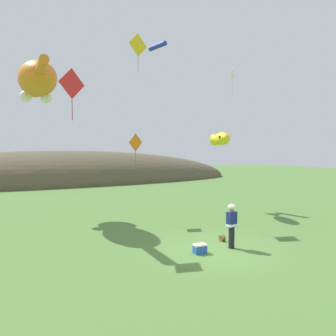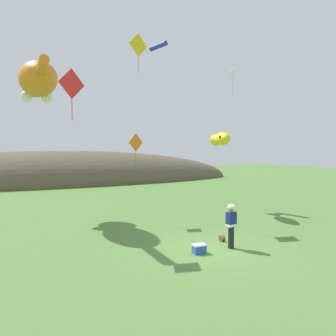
{
  "view_description": "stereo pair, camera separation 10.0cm",
  "coord_description": "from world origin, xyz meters",
  "views": [
    {
      "loc": [
        -7.83,
        -10.3,
        3.94
      ],
      "look_at": [
        0.0,
        4.0,
        3.07
      ],
      "focal_mm": 35.0,
      "sensor_mm": 36.0,
      "label": 1
    },
    {
      "loc": [
        -7.74,
        -10.34,
        3.94
      ],
      "look_at": [
        0.0,
        4.0,
        3.07
      ],
      "focal_mm": 35.0,
      "sensor_mm": 36.0,
      "label": 2
    }
  ],
  "objects": [
    {
      "name": "kite_diamond_red",
      "position": [
        -4.67,
        3.98,
        6.76
      ],
      "size": [
        1.22,
        0.52,
        2.21
      ],
      "color": "red"
    },
    {
      "name": "kite_diamond_white",
      "position": [
        6.06,
        6.43,
        8.78
      ],
      "size": [
        0.8,
        0.43,
        1.79
      ],
      "color": "white"
    },
    {
      "name": "picnic_cooler",
      "position": [
        -0.83,
        -0.05,
        0.18
      ],
      "size": [
        0.52,
        0.37,
        0.36
      ],
      "color": "blue",
      "rests_on": "ground"
    },
    {
      "name": "kite_tube_streamer",
      "position": [
        3.64,
        12.38,
        11.89
      ],
      "size": [
        0.77,
        1.91,
        0.44
      ],
      "color": "#2633A5"
    },
    {
      "name": "distant_hill_ridge",
      "position": [
        0.0,
        31.04,
        0.0
      ],
      "size": [
        48.01,
        13.52,
        7.85
      ],
      "color": "brown",
      "rests_on": "ground"
    },
    {
      "name": "ground_plane",
      "position": [
        0.0,
        0.0,
        0.0
      ],
      "size": [
        120.0,
        120.0,
        0.0
      ],
      "primitive_type": "plane",
      "color": "#517A38"
    },
    {
      "name": "kite_fish_windsock",
      "position": [
        5.1,
        6.35,
        4.69
      ],
      "size": [
        2.03,
        3.11,
        0.94
      ],
      "color": "yellow"
    },
    {
      "name": "kite_diamond_orange",
      "position": [
        -0.74,
        6.38,
        4.37
      ],
      "size": [
        0.98,
        0.41,
        1.95
      ],
      "color": "orange"
    },
    {
      "name": "kite_giant_cat",
      "position": [
        -5.29,
        10.14,
        7.96
      ],
      "size": [
        2.29,
        7.39,
        2.24
      ],
      "color": "orange"
    },
    {
      "name": "kite_spool",
      "position": [
        0.97,
        0.86,
        0.14
      ],
      "size": [
        0.17,
        0.27,
        0.27
      ],
      "color": "olive",
      "rests_on": "ground"
    },
    {
      "name": "kite_diamond_gold",
      "position": [
        -0.16,
        7.32,
        9.99
      ],
      "size": [
        1.29,
        0.38,
        2.24
      ],
      "color": "yellow"
    },
    {
      "name": "festival_attendant",
      "position": [
        0.67,
        -0.11,
        0.95
      ],
      "size": [
        0.45,
        0.31,
        1.77
      ],
      "color": "black",
      "rests_on": "ground"
    }
  ]
}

